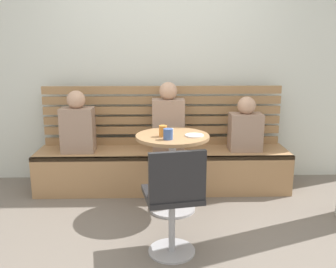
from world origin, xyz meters
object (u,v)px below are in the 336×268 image
(person_adult, at_px, (168,120))
(cup_mug_blue, at_px, (168,134))
(person_child_left, at_px, (246,127))
(person_child_middle, at_px, (78,125))
(white_chair, at_px, (174,199))
(cup_espresso_small, at_px, (170,131))
(cafe_table, at_px, (172,158))
(cup_tumbler_orange, at_px, (163,131))
(plate_small, at_px, (194,135))
(booth_bench, at_px, (163,169))

(person_adult, xyz_separation_m, cup_mug_blue, (-0.02, -0.74, 0.02))
(person_child_left, distance_m, person_child_middle, 1.78)
(white_chair, relative_size, cup_espresso_small, 15.18)
(cafe_table, height_order, cup_tumbler_orange, cup_tumbler_orange)
(person_adult, bearing_deg, cup_tumbler_orange, -95.90)
(person_adult, xyz_separation_m, person_child_middle, (-0.95, -0.07, -0.04))
(cafe_table, xyz_separation_m, cup_tumbler_orange, (-0.09, -0.05, 0.27))
(cafe_table, height_order, person_child_middle, person_child_middle)
(cup_espresso_small, bearing_deg, person_adult, 90.56)
(person_child_middle, xyz_separation_m, cup_tumbler_orange, (0.89, -0.56, 0.06))
(cup_tumbler_orange, bearing_deg, cafe_table, 28.77)
(plate_small, bearing_deg, booth_bench, 115.77)
(person_child_left, xyz_separation_m, person_child_middle, (-1.78, -0.01, 0.03))
(cup_espresso_small, distance_m, cup_tumbler_orange, 0.11)
(cup_espresso_small, height_order, cup_tumbler_orange, cup_tumbler_orange)
(person_adult, bearing_deg, person_child_left, -4.06)
(cup_mug_blue, bearing_deg, cup_espresso_small, 81.89)
(booth_bench, relative_size, cafe_table, 3.65)
(white_chair, height_order, person_adult, person_adult)
(person_child_left, bearing_deg, booth_bench, 178.89)
(booth_bench, xyz_separation_m, cup_tumbler_orange, (-0.01, -0.59, 0.57))
(white_chair, bearing_deg, cafe_table, 88.56)
(cup_espresso_small, relative_size, cup_tumbler_orange, 0.56)
(cafe_table, height_order, person_child_left, person_child_left)
(cup_mug_blue, height_order, plate_small, cup_mug_blue)
(cup_tumbler_orange, distance_m, cup_mug_blue, 0.12)
(plate_small, bearing_deg, white_chair, -105.80)
(booth_bench, height_order, cup_espresso_small, cup_espresso_small)
(white_chair, bearing_deg, cup_espresso_small, 89.81)
(booth_bench, relative_size, person_child_left, 4.63)
(cup_mug_blue, bearing_deg, person_child_middle, 144.25)
(plate_small, bearing_deg, person_child_middle, 154.71)
(booth_bench, bearing_deg, cup_tumbler_orange, -90.53)
(booth_bench, distance_m, person_adult, 0.55)
(booth_bench, distance_m, plate_small, 0.83)
(cafe_table, bearing_deg, white_chair, -91.44)
(person_child_middle, xyz_separation_m, cup_espresso_small, (0.96, -0.48, 0.04))
(booth_bench, relative_size, white_chair, 3.18)
(booth_bench, bearing_deg, cup_espresso_small, -82.73)
(white_chair, height_order, plate_small, white_chair)
(white_chair, relative_size, person_child_middle, 1.30)
(white_chair, relative_size, person_adult, 1.17)
(booth_bench, height_order, cafe_table, cafe_table)
(cafe_table, bearing_deg, plate_small, -11.96)
(booth_bench, height_order, cup_mug_blue, cup_mug_blue)
(cup_tumbler_orange, height_order, plate_small, cup_tumbler_orange)
(white_chair, xyz_separation_m, cup_tumbler_orange, (-0.07, 0.76, 0.33))
(person_adult, height_order, plate_small, person_adult)
(cafe_table, bearing_deg, booth_bench, 98.70)
(booth_bench, relative_size, cup_espresso_small, 48.21)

